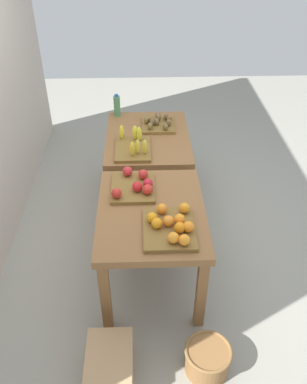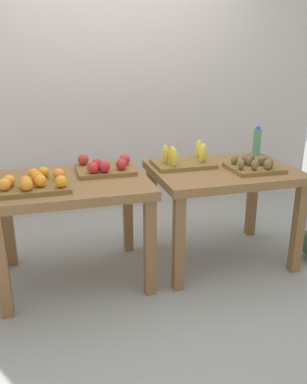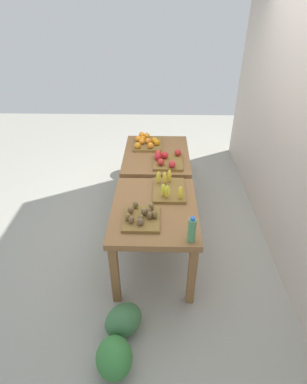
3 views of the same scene
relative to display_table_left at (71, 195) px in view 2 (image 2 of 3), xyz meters
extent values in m
plane|color=gray|center=(0.56, 0.00, -0.64)|extent=(8.00, 8.00, 0.00)
cube|color=beige|center=(0.56, 1.35, 0.86)|extent=(4.40, 0.12, 3.00)
cube|color=brown|center=(0.00, 0.00, 0.08)|extent=(1.04, 0.80, 0.06)
cube|color=brown|center=(-0.46, -0.34, -0.29)|extent=(0.07, 0.07, 0.69)
cube|color=brown|center=(0.46, -0.34, -0.29)|extent=(0.07, 0.07, 0.69)
cube|color=brown|center=(-0.46, 0.34, -0.29)|extent=(0.07, 0.07, 0.69)
cube|color=brown|center=(0.46, 0.34, -0.29)|extent=(0.07, 0.07, 0.69)
cube|color=brown|center=(1.12, 0.00, 0.08)|extent=(1.04, 0.80, 0.06)
cube|color=brown|center=(0.66, -0.34, -0.29)|extent=(0.07, 0.07, 0.69)
cube|color=brown|center=(1.58, -0.34, -0.29)|extent=(0.07, 0.07, 0.69)
cube|color=brown|center=(0.66, 0.34, -0.29)|extent=(0.07, 0.07, 0.69)
cube|color=brown|center=(1.58, 0.34, -0.29)|extent=(0.07, 0.07, 0.69)
cube|color=brown|center=(-0.23, -0.12, 0.12)|extent=(0.44, 0.36, 0.03)
sphere|color=orange|center=(-0.23, -0.03, 0.18)|extent=(0.11, 0.11, 0.08)
sphere|color=orange|center=(-0.21, -0.11, 0.18)|extent=(0.10, 0.10, 0.08)
sphere|color=orange|center=(-0.38, -0.13, 0.18)|extent=(0.11, 0.11, 0.08)
sphere|color=orange|center=(-0.27, -0.24, 0.18)|extent=(0.10, 0.10, 0.08)
sphere|color=orange|center=(-0.07, -0.07, 0.18)|extent=(0.11, 0.11, 0.08)
sphere|color=orange|center=(-0.19, -0.19, 0.18)|extent=(0.11, 0.11, 0.08)
sphere|color=orange|center=(-0.17, 0.00, 0.18)|extent=(0.09, 0.09, 0.08)
sphere|color=orange|center=(-0.28, -0.19, 0.18)|extent=(0.10, 0.10, 0.08)
sphere|color=orange|center=(-0.40, -0.20, 0.18)|extent=(0.10, 0.10, 0.08)
sphere|color=orange|center=(-0.07, -0.24, 0.18)|extent=(0.11, 0.11, 0.08)
cube|color=brown|center=(0.26, 0.14, 0.12)|extent=(0.40, 0.34, 0.03)
sphere|color=red|center=(0.20, 0.10, 0.18)|extent=(0.11, 0.11, 0.08)
sphere|color=red|center=(0.36, 0.05, 0.18)|extent=(0.11, 0.11, 0.08)
sphere|color=red|center=(0.41, 0.18, 0.18)|extent=(0.11, 0.11, 0.08)
sphere|color=red|center=(0.12, 0.26, 0.18)|extent=(0.09, 0.09, 0.08)
sphere|color=red|center=(0.24, 0.02, 0.18)|extent=(0.11, 0.11, 0.08)
sphere|color=red|center=(0.16, 0.02, 0.18)|extent=(0.10, 0.10, 0.08)
cube|color=brown|center=(0.85, 0.14, 0.12)|extent=(0.44, 0.32, 0.03)
ellipsoid|color=yellow|center=(0.71, 0.14, 0.21)|extent=(0.07, 0.06, 0.14)
ellipsoid|color=yellow|center=(1.02, 0.24, 0.21)|extent=(0.06, 0.06, 0.14)
ellipsoid|color=yellow|center=(0.74, 0.03, 0.21)|extent=(0.07, 0.07, 0.14)
ellipsoid|color=yellow|center=(0.75, 0.10, 0.21)|extent=(0.06, 0.05, 0.14)
ellipsoid|color=yellow|center=(0.98, 0.08, 0.21)|extent=(0.06, 0.06, 0.14)
ellipsoid|color=yellow|center=(1.01, 0.12, 0.21)|extent=(0.06, 0.06, 0.14)
cube|color=brown|center=(1.31, -0.11, 0.12)|extent=(0.36, 0.32, 0.03)
ellipsoid|color=brown|center=(1.31, 0.01, 0.18)|extent=(0.06, 0.06, 0.07)
ellipsoid|color=olive|center=(1.19, -0.03, 0.18)|extent=(0.06, 0.05, 0.07)
ellipsoid|color=brown|center=(1.17, -0.17, 0.18)|extent=(0.07, 0.07, 0.07)
ellipsoid|color=brown|center=(1.35, -0.22, 0.18)|extent=(0.06, 0.07, 0.07)
ellipsoid|color=brown|center=(1.39, -0.19, 0.18)|extent=(0.07, 0.06, 0.07)
ellipsoid|color=brown|center=(1.37, -0.11, 0.18)|extent=(0.06, 0.05, 0.07)
ellipsoid|color=brown|center=(1.26, -0.21, 0.18)|extent=(0.06, 0.07, 0.07)
ellipsoid|color=brown|center=(1.42, -0.11, 0.18)|extent=(0.06, 0.06, 0.07)
ellipsoid|color=brown|center=(1.27, -0.05, 0.18)|extent=(0.07, 0.07, 0.07)
ellipsoid|color=brown|center=(1.32, -0.04, 0.18)|extent=(0.06, 0.05, 0.07)
ellipsoid|color=brown|center=(1.28, -0.09, 0.18)|extent=(0.07, 0.07, 0.07)
cylinder|color=#4C8C59|center=(1.56, 0.31, 0.22)|extent=(0.07, 0.07, 0.22)
cylinder|color=blue|center=(1.56, 0.31, 0.34)|extent=(0.04, 0.04, 0.02)
camera|label=1|loc=(-2.30, 0.06, 2.00)|focal=37.63mm
camera|label=2|loc=(-0.16, -2.65, 0.92)|focal=37.86mm
camera|label=3|loc=(3.41, 0.05, 1.82)|focal=28.60mm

